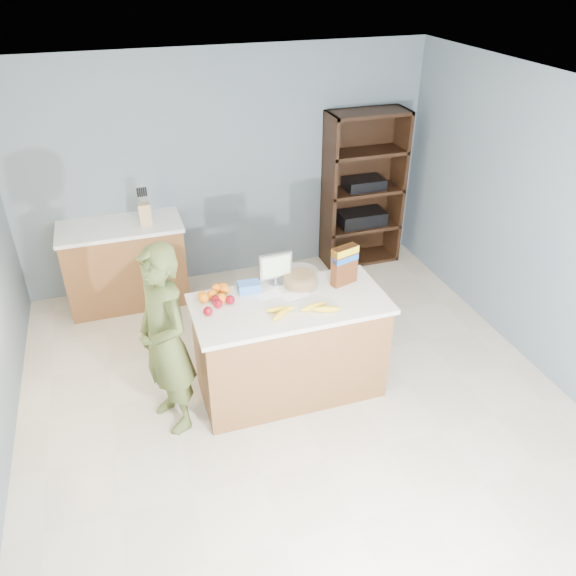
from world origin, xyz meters
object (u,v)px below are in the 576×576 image
object	(u,v)px
shelving_unit	(361,191)
person	(165,341)
cereal_box	(345,263)
tv	(276,267)
counter_peninsula	(290,350)

from	to	relation	value
shelving_unit	person	size ratio (longest dim) A/B	1.14
shelving_unit	person	xyz separation A→B (m)	(-2.56, -2.11, -0.07)
shelving_unit	cereal_box	size ratio (longest dim) A/B	5.33
shelving_unit	tv	bearing A→B (deg)	-132.07
shelving_unit	cereal_box	distance (m)	2.19
counter_peninsula	person	distance (m)	1.08
person	cereal_box	bearing A→B (deg)	75.68
shelving_unit	person	world-z (taller)	shelving_unit
shelving_unit	cereal_box	world-z (taller)	shelving_unit
shelving_unit	tv	xyz separation A→B (m)	(-1.58, -1.75, 0.19)
cereal_box	tv	bearing A→B (deg)	162.80
shelving_unit	cereal_box	xyz separation A→B (m)	(-1.03, -1.91, 0.23)
counter_peninsula	tv	world-z (taller)	tv
tv	shelving_unit	bearing A→B (deg)	47.93
counter_peninsula	cereal_box	xyz separation A→B (m)	(0.52, 0.14, 0.68)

